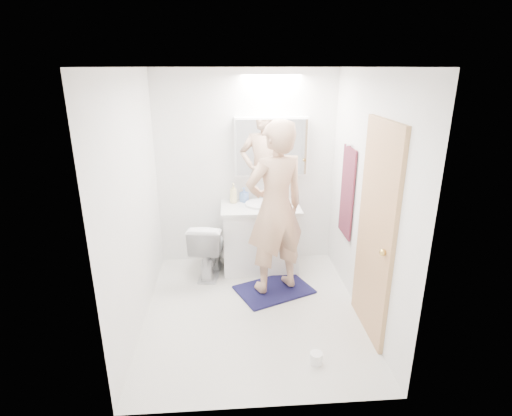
{
  "coord_description": "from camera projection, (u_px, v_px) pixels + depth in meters",
  "views": [
    {
      "loc": [
        -0.23,
        -3.56,
        2.4
      ],
      "look_at": [
        0.05,
        0.25,
        1.05
      ],
      "focal_mm": 28.04,
      "sensor_mm": 36.0,
      "label": 1
    }
  ],
  "objects": [
    {
      "name": "floor",
      "position": [
        253.0,
        311.0,
        4.16
      ],
      "size": [
        2.5,
        2.5,
        0.0
      ],
      "primitive_type": "plane",
      "color": "silver",
      "rests_on": "ground"
    },
    {
      "name": "person",
      "position": [
        275.0,
        209.0,
        4.22
      ],
      "size": [
        0.81,
        0.68,
        1.88
      ],
      "primitive_type": "imported",
      "rotation": [
        0.0,
        0.0,
        3.55
      ],
      "color": "tan",
      "rests_on": "bath_rug"
    },
    {
      "name": "door",
      "position": [
        375.0,
        233.0,
        3.58
      ],
      "size": [
        0.04,
        0.8,
        2.0
      ],
      "primitive_type": "cube",
      "color": "tan",
      "rests_on": "wall_right"
    },
    {
      "name": "countertop",
      "position": [
        260.0,
        208.0,
        4.82
      ],
      "size": [
        0.95,
        0.58,
        0.04
      ],
      "primitive_type": "cube",
      "color": "silver",
      "rests_on": "vanity_cabinet"
    },
    {
      "name": "toilet",
      "position": [
        209.0,
        247.0,
        4.81
      ],
      "size": [
        0.48,
        0.73,
        0.69
      ],
      "primitive_type": "imported",
      "rotation": [
        0.0,
        0.0,
        2.99
      ],
      "color": "white",
      "rests_on": "floor"
    },
    {
      "name": "wall_left",
      "position": [
        134.0,
        205.0,
        3.69
      ],
      "size": [
        0.0,
        2.5,
        2.5
      ],
      "primitive_type": "plane",
      "rotation": [
        1.57,
        0.0,
        1.57
      ],
      "color": "white",
      "rests_on": "floor"
    },
    {
      "name": "door_knob",
      "position": [
        383.0,
        253.0,
        3.31
      ],
      "size": [
        0.06,
        0.06,
        0.06
      ],
      "primitive_type": "sphere",
      "color": "gold",
      "rests_on": "door"
    },
    {
      "name": "wall_right",
      "position": [
        367.0,
        199.0,
        3.84
      ],
      "size": [
        0.0,
        2.5,
        2.5
      ],
      "primitive_type": "plane",
      "rotation": [
        1.57,
        0.0,
        -1.57
      ],
      "color": "white",
      "rests_on": "floor"
    },
    {
      "name": "wall_front",
      "position": [
        265.0,
        263.0,
        2.59
      ],
      "size": [
        2.5,
        0.0,
        2.5
      ],
      "primitive_type": "plane",
      "rotation": [
        -1.57,
        0.0,
        0.0
      ],
      "color": "white",
      "rests_on": "floor"
    },
    {
      "name": "mirror_panel",
      "position": [
        272.0,
        148.0,
        4.72
      ],
      "size": [
        0.84,
        0.01,
        0.66
      ],
      "primitive_type": "cube",
      "color": "silver",
      "rests_on": "medicine_cabinet"
    },
    {
      "name": "medicine_cabinet",
      "position": [
        271.0,
        147.0,
        4.79
      ],
      "size": [
        0.88,
        0.14,
        0.7
      ],
      "primitive_type": "cube",
      "color": "white",
      "rests_on": "wall_back"
    },
    {
      "name": "soap_bottle_b",
      "position": [
        244.0,
        195.0,
        4.93
      ],
      "size": [
        0.12,
        0.12,
        0.18
      ],
      "primitive_type": "imported",
      "rotation": [
        0.0,
        0.0,
        -0.73
      ],
      "color": "#5B80C4",
      "rests_on": "countertop"
    },
    {
      "name": "soap_bottle_a",
      "position": [
        233.0,
        193.0,
        4.89
      ],
      "size": [
        0.11,
        0.11,
        0.25
      ],
      "primitive_type": "imported",
      "rotation": [
        0.0,
        0.0,
        0.15
      ],
      "color": "beige",
      "rests_on": "countertop"
    },
    {
      "name": "ceiling",
      "position": [
        252.0,
        67.0,
        3.36
      ],
      "size": [
        2.5,
        2.5,
        0.0
      ],
      "primitive_type": "plane",
      "rotation": [
        3.14,
        0.0,
        0.0
      ],
      "color": "white",
      "rests_on": "floor"
    },
    {
      "name": "faucet",
      "position": [
        259.0,
        194.0,
        4.99
      ],
      "size": [
        0.02,
        0.02,
        0.16
      ],
      "primitive_type": "cylinder",
      "color": "silver",
      "rests_on": "countertop"
    },
    {
      "name": "sink_basin",
      "position": [
        260.0,
        204.0,
        4.83
      ],
      "size": [
        0.36,
        0.36,
        0.03
      ],
      "primitive_type": "cylinder",
      "color": "silver",
      "rests_on": "countertop"
    },
    {
      "name": "vanity_cabinet",
      "position": [
        260.0,
        239.0,
        4.95
      ],
      "size": [
        0.9,
        0.55,
        0.78
      ],
      "primitive_type": "cube",
      "color": "silver",
      "rests_on": "floor"
    },
    {
      "name": "wall_back",
      "position": [
        246.0,
        170.0,
        4.94
      ],
      "size": [
        2.5,
        0.0,
        2.5
      ],
      "primitive_type": "plane",
      "rotation": [
        1.57,
        0.0,
        0.0
      ],
      "color": "white",
      "rests_on": "floor"
    },
    {
      "name": "toothbrush_cup",
      "position": [
        275.0,
        198.0,
        4.96
      ],
      "size": [
        0.12,
        0.12,
        0.09
      ],
      "primitive_type": "imported",
      "rotation": [
        0.0,
        0.0,
        -0.19
      ],
      "color": "#4576CF",
      "rests_on": "countertop"
    },
    {
      "name": "towel_hook",
      "position": [
        350.0,
        145.0,
        4.21
      ],
      "size": [
        0.07,
        0.02,
        0.02
      ],
      "primitive_type": "cylinder",
      "rotation": [
        0.0,
        1.57,
        0.0
      ],
      "color": "silver",
      "rests_on": "wall_right"
    },
    {
      "name": "bath_rug",
      "position": [
        274.0,
        289.0,
        4.54
      ],
      "size": [
        0.95,
        0.82,
        0.02
      ],
      "primitive_type": "cube",
      "rotation": [
        0.0,
        0.0,
        0.41
      ],
      "color": "#13143C",
      "rests_on": "floor"
    },
    {
      "name": "toilet_paper_roll",
      "position": [
        316.0,
        358.0,
        3.42
      ],
      "size": [
        0.11,
        0.11,
        0.1
      ],
      "primitive_type": "cylinder",
      "color": "white",
      "rests_on": "floor"
    },
    {
      "name": "towel",
      "position": [
        347.0,
        192.0,
        4.39
      ],
      "size": [
        0.02,
        0.42,
        1.0
      ],
      "primitive_type": "cube",
      "color": "#131B3D",
      "rests_on": "wall_right"
    }
  ]
}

